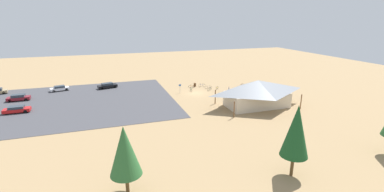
# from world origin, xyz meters

# --- Properties ---
(ground) EXTENTS (160.00, 160.00, 0.00)m
(ground) POSITION_xyz_m (0.00, 0.00, 0.00)
(ground) COLOR #9E7F56
(ground) RESTS_ON ground
(parking_lot_asphalt) EXTENTS (42.31, 32.47, 0.05)m
(parking_lot_asphalt) POSITION_xyz_m (27.57, -1.11, 0.03)
(parking_lot_asphalt) COLOR #424247
(parking_lot_asphalt) RESTS_ON ground
(bike_pavilion) EXTENTS (14.96, 8.98, 5.44)m
(bike_pavilion) POSITION_xyz_m (-8.28, 13.18, 3.12)
(bike_pavilion) COLOR beige
(bike_pavilion) RESTS_ON ground
(trash_bin) EXTENTS (0.60, 0.60, 0.90)m
(trash_bin) POSITION_xyz_m (-1.78, -6.27, 0.45)
(trash_bin) COLOR brown
(trash_bin) RESTS_ON ground
(lot_sign) EXTENTS (0.56, 0.08, 2.20)m
(lot_sign) POSITION_xyz_m (3.66, -1.42, 1.41)
(lot_sign) COLOR #99999E
(lot_sign) RESTS_ON ground
(pine_midwest) EXTENTS (3.22, 3.22, 7.47)m
(pine_midwest) POSITION_xyz_m (19.37, 33.68, 4.85)
(pine_midwest) COLOR brown
(pine_midwest) RESTS_ON ground
(pine_far_east) EXTENTS (3.08, 3.08, 8.52)m
(pine_far_east) POSITION_xyz_m (1.27, 36.25, 5.50)
(pine_far_east) COLOR brown
(pine_far_east) RESTS_ON ground
(bicycle_blue_yard_center) EXTENTS (1.84, 0.48, 0.92)m
(bicycle_blue_yard_center) POSITION_xyz_m (-3.41, -5.30, 0.40)
(bicycle_blue_yard_center) COLOR black
(bicycle_blue_yard_center) RESTS_ON ground
(bicycle_silver_near_sign) EXTENTS (1.47, 0.97, 0.85)m
(bicycle_silver_near_sign) POSITION_xyz_m (-13.28, -2.04, 0.39)
(bicycle_silver_near_sign) COLOR black
(bicycle_silver_near_sign) RESTS_ON ground
(bicycle_green_back_row) EXTENTS (0.48, 1.85, 0.91)m
(bicycle_green_back_row) POSITION_xyz_m (0.58, -2.28, 0.40)
(bicycle_green_back_row) COLOR black
(bicycle_green_back_row) RESTS_ON ground
(bicycle_red_lone_west) EXTENTS (0.69, 1.69, 0.88)m
(bicycle_red_lone_west) POSITION_xyz_m (-16.13, -1.56, 0.39)
(bicycle_red_lone_west) COLOR black
(bicycle_red_lone_west) RESTS_ON ground
(bicycle_teal_mid_cluster) EXTENTS (1.45, 1.09, 0.85)m
(bicycle_teal_mid_cluster) POSITION_xyz_m (-3.76, -1.07, 0.39)
(bicycle_teal_mid_cluster) COLOR black
(bicycle_teal_mid_cluster) RESTS_ON ground
(bicycle_orange_near_porch) EXTENTS (1.70, 0.48, 0.79)m
(bicycle_orange_near_porch) POSITION_xyz_m (-0.58, -5.25, 0.37)
(bicycle_orange_near_porch) COLOR black
(bicycle_orange_near_porch) RESTS_ON ground
(bicycle_yellow_edge_south) EXTENTS (1.22, 1.25, 0.76)m
(bicycle_yellow_edge_south) POSITION_xyz_m (-6.07, -1.65, 0.36)
(bicycle_yellow_edge_south) COLOR black
(bicycle_yellow_edge_south) RESTS_ON ground
(bicycle_white_by_bin) EXTENTS (1.71, 0.66, 0.89)m
(bicycle_white_by_bin) POSITION_xyz_m (-4.23, -2.87, 0.38)
(bicycle_white_by_bin) COLOR black
(bicycle_white_by_bin) RESTS_ON ground
(car_black_back_corner) EXTENTS (4.99, 2.94, 1.35)m
(car_black_back_corner) POSITION_xyz_m (19.93, -11.52, 0.72)
(car_black_back_corner) COLOR black
(car_black_back_corner) RESTS_ON parking_lot_asphalt
(car_white_front_row) EXTENTS (4.51, 2.73, 1.27)m
(car_white_front_row) POSITION_xyz_m (31.15, -12.51, 0.69)
(car_white_front_row) COLOR white
(car_white_front_row) RESTS_ON parking_lot_asphalt
(car_red_end_stall) EXTENTS (4.58, 1.76, 1.29)m
(car_red_end_stall) POSITION_xyz_m (36.80, 2.18, 0.70)
(car_red_end_stall) COLOR red
(car_red_end_stall) RESTS_ON parking_lot_asphalt
(car_maroon_far_end) EXTENTS (4.50, 1.82, 1.38)m
(car_maroon_far_end) POSITION_xyz_m (38.52, -6.46, 0.74)
(car_maroon_far_end) COLOR maroon
(car_maroon_far_end) RESTS_ON parking_lot_asphalt
(visitor_crossing_yard) EXTENTS (0.36, 0.36, 1.71)m
(visitor_crossing_yard) POSITION_xyz_m (-12.29, 2.50, 0.90)
(visitor_crossing_yard) COLOR #2D3347
(visitor_crossing_yard) RESTS_ON ground
(visitor_at_bikes) EXTENTS (0.37, 0.36, 1.77)m
(visitor_at_bikes) POSITION_xyz_m (-7.02, 2.99, 0.93)
(visitor_at_bikes) COLOR #2D3347
(visitor_at_bikes) RESTS_ON ground
(visitor_near_lot) EXTENTS (0.36, 0.40, 1.68)m
(visitor_near_lot) POSITION_xyz_m (-14.10, 5.93, 0.88)
(visitor_near_lot) COLOR #2D3347
(visitor_near_lot) RESTS_ON ground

